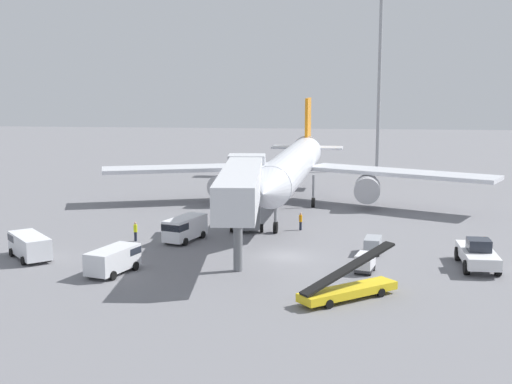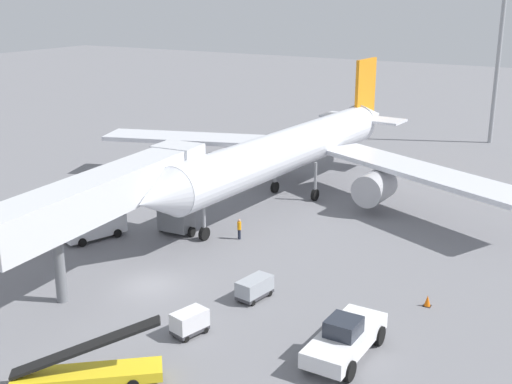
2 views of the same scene
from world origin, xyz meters
name	(u,v)px [view 1 (image 1 of 2)]	position (x,y,z in m)	size (l,w,h in m)	color
ground_plane	(284,256)	(0.00, 0.00, 0.00)	(300.00, 300.00, 0.00)	slate
airplane_at_gate	(294,167)	(-0.52, 22.45, 4.65)	(45.31, 40.93, 11.90)	silver
jet_bridge	(242,186)	(-3.66, 1.37, 5.56)	(4.75, 21.58, 7.35)	silver
pushback_tug	(478,254)	(15.02, -1.92, 1.08)	(2.77, 6.51, 2.34)	white
belt_loader_truck	(348,288)	(4.94, -10.97, 0.78)	(6.76, 5.93, 3.43)	yellow
service_van_far_center	(114,259)	(-12.36, -6.39, 1.11)	(3.30, 5.08, 1.92)	silver
service_van_outer_left	(184,228)	(-9.31, 4.46, 1.24)	(3.38, 5.32, 2.17)	white
service_van_rear_right	(29,245)	(-20.55, -2.85, 1.13)	(4.97, 5.32, 1.96)	white
baggage_cart_far_right	(365,262)	(6.34, -4.18, 0.80)	(1.70, 2.30, 1.44)	#38383D
baggage_cart_far_left	(373,245)	(7.25, 1.74, 0.77)	(1.64, 2.68, 1.37)	#38383D
ground_crew_worker_foreground	(301,221)	(0.85, 10.34, 0.90)	(0.37, 0.37, 1.70)	#1E2333
ground_crew_worker_midground	(135,231)	(-13.67, 4.05, 0.93)	(0.47, 0.47, 1.75)	#1E2333
safety_cone_alpha	(484,240)	(17.24, 6.22, 0.36)	(0.48, 0.48, 0.73)	black
apron_light_mast	(380,45)	(10.96, 56.73, 19.58)	(2.40, 2.40, 28.72)	#93969B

